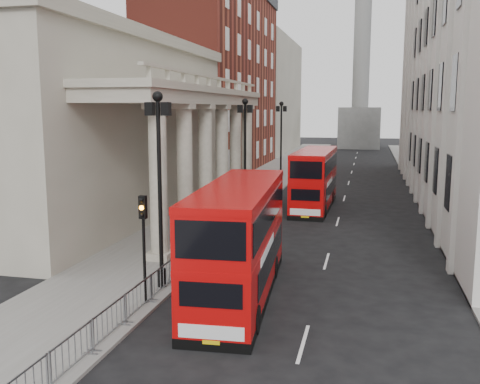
{
  "coord_description": "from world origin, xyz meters",
  "views": [
    {
      "loc": [
        7.87,
        -16.81,
        7.72
      ],
      "look_at": [
        0.79,
        12.7,
        2.99
      ],
      "focal_mm": 40.0,
      "sensor_mm": 36.0,
      "label": 1
    }
  ],
  "objects": [
    {
      "name": "lamp_post_north",
      "position": [
        -0.6,
        36.0,
        4.91
      ],
      "size": [
        1.05,
        0.44,
        8.32
      ],
      "color": "black",
      "rests_on": "sidewalk_west"
    },
    {
      "name": "kerb",
      "position": [
        -0.05,
        30.0,
        0.07
      ],
      "size": [
        0.2,
        140.0,
        0.14
      ],
      "primitive_type": "cube",
      "color": "slate",
      "rests_on": "ground"
    },
    {
      "name": "lamp_post_mid",
      "position": [
        -0.6,
        20.0,
        4.91
      ],
      "size": [
        1.05,
        0.44,
        8.32
      ],
      "color": "black",
      "rests_on": "sidewalk_west"
    },
    {
      "name": "brick_building",
      "position": [
        -10.5,
        48.0,
        11.0
      ],
      "size": [
        9.0,
        32.0,
        22.0
      ],
      "primitive_type": "cube",
      "color": "maroon",
      "rests_on": "ground"
    },
    {
      "name": "pedestrian_a",
      "position": [
        -2.51,
        13.27,
        0.89
      ],
      "size": [
        0.63,
        0.5,
        1.53
      ],
      "primitive_type": "imported",
      "rotation": [
        0.0,
        0.0,
        0.26
      ],
      "color": "black",
      "rests_on": "sidewalk_west"
    },
    {
      "name": "crowd_barriers",
      "position": [
        -0.35,
        2.23,
        0.67
      ],
      "size": [
        0.5,
        18.75,
        1.1
      ],
      "color": "gray",
      "rests_on": "sidewalk_west"
    },
    {
      "name": "east_building",
      "position": [
        16.0,
        32.0,
        12.5
      ],
      "size": [
        8.0,
        55.0,
        25.0
      ],
      "primitive_type": "cube",
      "color": "beige",
      "rests_on": "ground"
    },
    {
      "name": "bus_near",
      "position": [
        2.83,
        4.05,
        2.45
      ],
      "size": [
        3.36,
        11.01,
        4.69
      ],
      "rotation": [
        0.0,
        0.0,
        0.07
      ],
      "color": "#BC0808",
      "rests_on": "ground"
    },
    {
      "name": "pedestrian_b",
      "position": [
        -4.02,
        15.9,
        1.05
      ],
      "size": [
        1.01,
        0.85,
        1.87
      ],
      "primitive_type": "imported",
      "rotation": [
        0.0,
        0.0,
        3.31
      ],
      "color": "black",
      "rests_on": "sidewalk_west"
    },
    {
      "name": "pedestrian_c",
      "position": [
        -2.98,
        22.22,
        0.96
      ],
      "size": [
        0.96,
        0.81,
        1.67
      ],
      "primitive_type": "imported",
      "rotation": [
        0.0,
        0.0,
        5.87
      ],
      "color": "black",
      "rests_on": "sidewalk_west"
    },
    {
      "name": "lamp_post_south",
      "position": [
        -0.6,
        4.0,
        4.91
      ],
      "size": [
        1.05,
        0.44,
        8.32
      ],
      "color": "black",
      "rests_on": "sidewalk_west"
    },
    {
      "name": "traffic_light",
      "position": [
        -0.5,
        1.98,
        3.11
      ],
      "size": [
        0.28,
        0.33,
        4.3
      ],
      "color": "black",
      "rests_on": "sidewalk_west"
    },
    {
      "name": "bus_far",
      "position": [
        3.89,
        24.75,
        2.38
      ],
      "size": [
        2.76,
        10.61,
        4.56
      ],
      "rotation": [
        0.0,
        0.0,
        -0.02
      ],
      "color": "#BB0808",
      "rests_on": "ground"
    },
    {
      "name": "portico_building",
      "position": [
        -10.5,
        18.0,
        6.0
      ],
      "size": [
        9.0,
        28.0,
        12.0
      ],
      "primitive_type": "cube",
      "color": "gray",
      "rests_on": "ground"
    },
    {
      "name": "west_building_far",
      "position": [
        -10.5,
        80.0,
        10.0
      ],
      "size": [
        9.0,
        30.0,
        20.0
      ],
      "primitive_type": "cube",
      "color": "gray",
      "rests_on": "ground"
    },
    {
      "name": "sidewalk_east",
      "position": [
        13.5,
        30.0,
        0.06
      ],
      "size": [
        3.0,
        140.0,
        0.12
      ],
      "primitive_type": "cube",
      "color": "slate",
      "rests_on": "ground"
    },
    {
      "name": "sidewalk_west",
      "position": [
        -3.0,
        30.0,
        0.06
      ],
      "size": [
        6.0,
        140.0,
        0.12
      ],
      "primitive_type": "cube",
      "color": "slate",
      "rests_on": "ground"
    },
    {
      "name": "ground",
      "position": [
        0.0,
        0.0,
        0.0
      ],
      "size": [
        260.0,
        260.0,
        0.0
      ],
      "primitive_type": "plane",
      "color": "black",
      "rests_on": "ground"
    },
    {
      "name": "monument_column",
      "position": [
        6.0,
        92.0,
        15.98
      ],
      "size": [
        8.0,
        8.0,
        54.2
      ],
      "color": "#60605E",
      "rests_on": "ground"
    }
  ]
}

